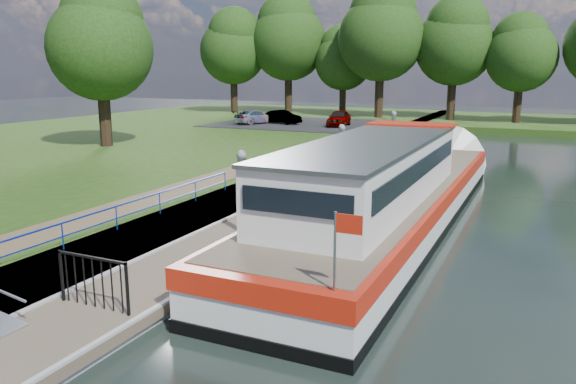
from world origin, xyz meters
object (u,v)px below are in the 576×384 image
at_px(car_c, 255,117).
at_px(car_b, 282,117).
at_px(barge, 394,192).
at_px(pontoon, 301,207).
at_px(car_a, 339,118).

bearing_deg(car_c, car_b, -137.01).
relative_size(barge, car_c, 5.41).
xyz_separation_m(barge, car_b, (-15.83, 23.84, 0.31)).
bearing_deg(car_b, barge, -133.99).
height_order(pontoon, car_a, car_a).
height_order(pontoon, car_c, car_c).
xyz_separation_m(pontoon, barge, (3.60, -0.01, 0.90)).
relative_size(pontoon, barge, 1.42).
bearing_deg(barge, car_a, 114.20).
xyz_separation_m(car_b, car_c, (-2.10, -0.89, 0.00)).
height_order(barge, car_a, barge).
xyz_separation_m(barge, car_c, (-17.93, 22.94, 0.31)).
distance_m(car_a, car_c, 7.21).
bearing_deg(car_b, car_c, 125.46).
distance_m(pontoon, car_c, 27.07).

